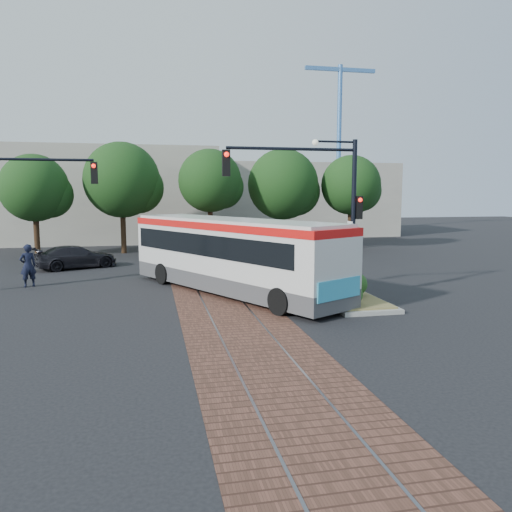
# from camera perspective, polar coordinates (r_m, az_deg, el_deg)

# --- Properties ---
(ground) EXTENTS (120.00, 120.00, 0.00)m
(ground) POSITION_cam_1_polar(r_m,az_deg,el_deg) (19.70, -3.96, -5.06)
(ground) COLOR black
(ground) RESTS_ON ground
(trackbed) EXTENTS (3.60, 40.00, 0.02)m
(trackbed) POSITION_cam_1_polar(r_m,az_deg,el_deg) (23.59, -5.33, -3.01)
(trackbed) COLOR brown
(trackbed) RESTS_ON ground
(tree_row) EXTENTS (26.40, 5.60, 7.67)m
(tree_row) POSITION_cam_1_polar(r_m,az_deg,el_deg) (35.70, -5.84, 8.25)
(tree_row) COLOR #382314
(tree_row) RESTS_ON ground
(warehouses) EXTENTS (40.00, 13.00, 8.00)m
(warehouses) POSITION_cam_1_polar(r_m,az_deg,el_deg) (47.86, -9.52, 6.67)
(warehouses) COLOR #ADA899
(warehouses) RESTS_ON ground
(crane) EXTENTS (8.00, 0.50, 18.00)m
(crane) POSITION_cam_1_polar(r_m,az_deg,el_deg) (57.34, 9.48, 13.83)
(crane) COLOR #3F72B2
(crane) RESTS_ON ground
(city_bus) EXTENTS (7.75, 11.38, 3.12)m
(city_bus) POSITION_cam_1_polar(r_m,az_deg,el_deg) (20.87, -2.92, 0.48)
(city_bus) COLOR #434345
(city_bus) RESTS_ON ground
(traffic_island) EXTENTS (2.20, 5.20, 1.13)m
(traffic_island) POSITION_cam_1_polar(r_m,az_deg,el_deg) (20.02, 10.23, -3.99)
(traffic_island) COLOR gray
(traffic_island) RESTS_ON ground
(signal_pole_main) EXTENTS (5.49, 0.46, 6.00)m
(signal_pole_main) POSITION_cam_1_polar(r_m,az_deg,el_deg) (19.39, 7.74, 7.08)
(signal_pole_main) COLOR black
(signal_pole_main) RESTS_ON ground
(signal_pole_left) EXTENTS (4.99, 0.34, 6.00)m
(signal_pole_left) POSITION_cam_1_polar(r_m,az_deg,el_deg) (23.75, -26.03, 5.73)
(signal_pole_left) COLOR black
(signal_pole_left) RESTS_ON ground
(officer) EXTENTS (0.84, 0.74, 1.93)m
(officer) POSITION_cam_1_polar(r_m,az_deg,el_deg) (24.46, -24.61, -1.00)
(officer) COLOR black
(officer) RESTS_ON ground
(parked_car) EXTENTS (4.77, 3.44, 1.28)m
(parked_car) POSITION_cam_1_polar(r_m,az_deg,el_deg) (29.58, -19.88, -0.09)
(parked_car) COLOR black
(parked_car) RESTS_ON ground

